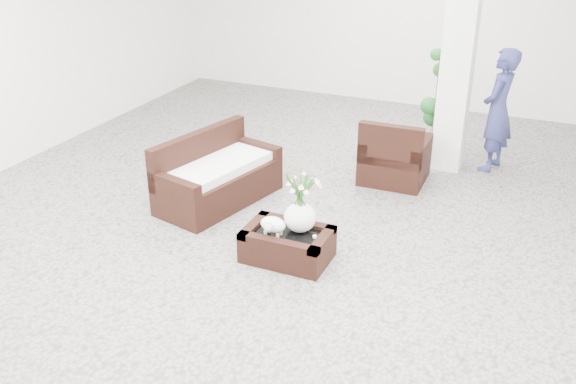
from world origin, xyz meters
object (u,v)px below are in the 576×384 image
at_px(loveseat, 218,170).
at_px(armchair, 396,149).
at_px(coffee_table, 287,246).
at_px(topiary, 436,105).

bearing_deg(loveseat, armchair, -36.50).
height_order(coffee_table, armchair, armchair).
bearing_deg(armchair, coffee_table, 77.78).
bearing_deg(coffee_table, topiary, 77.39).
distance_m(coffee_table, topiary, 3.66).
bearing_deg(coffee_table, loveseat, 145.41).
bearing_deg(armchair, topiary, -106.40).
xyz_separation_m(coffee_table, topiary, (0.79, 3.52, 0.63)).
bearing_deg(topiary, armchair, -105.52).
xyz_separation_m(coffee_table, armchair, (0.50, 2.47, 0.29)).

